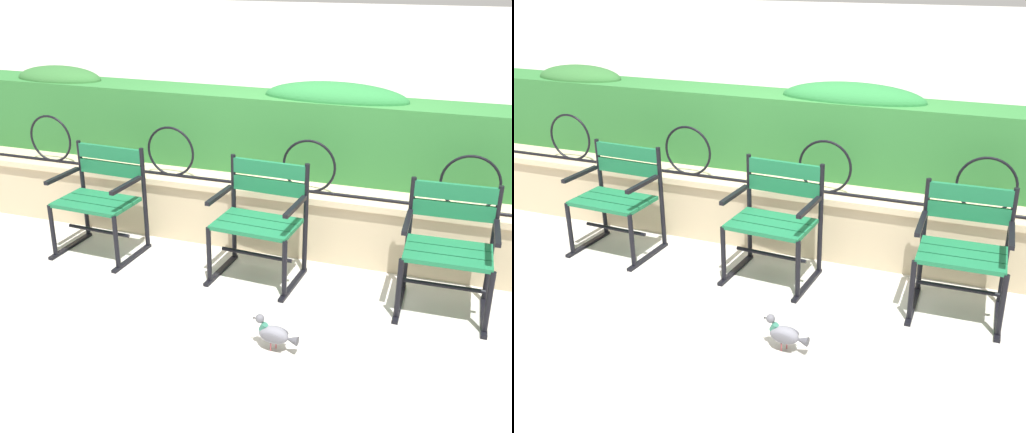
# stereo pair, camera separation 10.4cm
# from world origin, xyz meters

# --- Properties ---
(ground_plane) EXTENTS (60.00, 60.00, 0.00)m
(ground_plane) POSITION_xyz_m (0.00, 0.00, 0.00)
(ground_plane) COLOR #BCB7AD
(stone_wall) EXTENTS (8.18, 0.41, 0.53)m
(stone_wall) POSITION_xyz_m (0.00, 0.79, 0.27)
(stone_wall) COLOR tan
(stone_wall) RESTS_ON ground
(iron_arch_fence) EXTENTS (7.62, 0.02, 0.42)m
(iron_arch_fence) POSITION_xyz_m (-0.32, 0.72, 0.71)
(iron_arch_fence) COLOR black
(iron_arch_fence) RESTS_ON stone_wall
(hedge_row) EXTENTS (8.01, 0.47, 0.77)m
(hedge_row) POSITION_xyz_m (0.05, 1.20, 0.89)
(hedge_row) COLOR #2D7033
(hedge_row) RESTS_ON stone_wall
(park_chair_left) EXTENTS (0.65, 0.55, 0.84)m
(park_chair_left) POSITION_xyz_m (-1.36, 0.26, 0.46)
(park_chair_left) COLOR #19663D
(park_chair_left) RESTS_ON ground
(park_chair_centre) EXTENTS (0.65, 0.56, 0.86)m
(park_chair_centre) POSITION_xyz_m (-0.03, 0.27, 0.46)
(park_chair_centre) COLOR #19663D
(park_chair_centre) RESTS_ON ground
(park_chair_right) EXTENTS (0.60, 0.53, 0.85)m
(park_chair_right) POSITION_xyz_m (1.29, 0.25, 0.46)
(park_chair_right) COLOR #19663D
(park_chair_right) RESTS_ON ground
(pigeon_near_chairs) EXTENTS (0.29, 0.12, 0.22)m
(pigeon_near_chairs) POSITION_xyz_m (0.37, -0.63, 0.11)
(pigeon_near_chairs) COLOR slate
(pigeon_near_chairs) RESTS_ON ground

